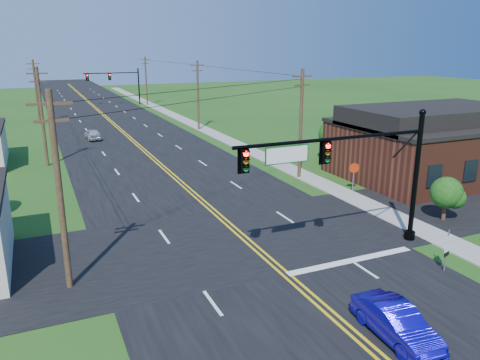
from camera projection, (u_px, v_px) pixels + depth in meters
name	position (u px, v px, depth m)	size (l,w,h in m)	color
road_main	(122.00, 132.00, 60.38)	(16.00, 220.00, 0.04)	black
road_cross	(241.00, 238.00, 26.95)	(70.00, 10.00, 0.04)	black
sidewalk	(226.00, 139.00, 55.65)	(2.00, 160.00, 0.08)	gray
signal_mast_main	(351.00, 167.00, 23.82)	(11.30, 0.60, 7.48)	black
signal_mast_far	(115.00, 81.00, 87.26)	(10.98, 0.60, 7.48)	black
brick_building	(429.00, 149.00, 39.35)	(14.20, 11.20, 4.70)	#582719
utility_pole_left_a	(59.00, 189.00, 20.21)	(1.80, 0.28, 9.00)	#351F18
utility_pole_left_b	(42.00, 115.00, 42.21)	(1.80, 0.28, 9.00)	#351F18
utility_pole_left_c	(36.00, 91.00, 65.97)	(1.80, 0.28, 9.00)	#351F18
utility_pole_right_a	(301.00, 122.00, 38.26)	(1.80, 0.28, 9.00)	#351F18
utility_pole_right_b	(198.00, 94.00, 61.14)	(1.80, 0.28, 9.00)	#351F18
utility_pole_right_c	(146.00, 80.00, 87.54)	(1.80, 0.28, 9.00)	#351F18
tree_right_back	(334.00, 134.00, 44.77)	(3.00, 3.00, 4.10)	#351F18
shrub_corner	(446.00, 193.00, 29.29)	(2.00, 2.00, 2.86)	#351F18
blue_car	(396.00, 323.00, 17.53)	(1.40, 4.02, 1.33)	#0C07A1
distant_car	(93.00, 135.00, 55.47)	(1.50, 3.73, 1.27)	silver
route_sign	(447.00, 248.00, 22.66)	(0.53, 0.19, 2.18)	slate
stop_sign	(354.00, 171.00, 35.39)	(0.77, 0.28, 2.24)	slate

